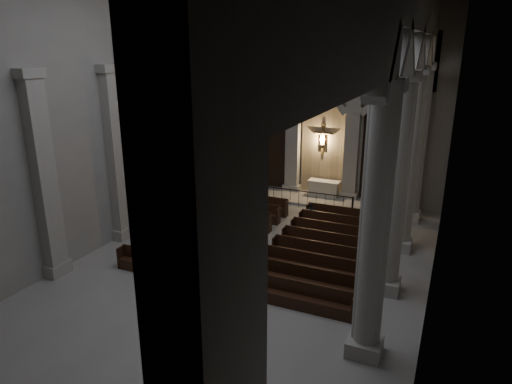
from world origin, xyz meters
TOP-DOWN VIEW (x-y plane):
  - room at (0.00, 0.00)m, footprint 24.00×24.10m
  - sanctuary_wall at (0.00, 11.54)m, footprint 14.00×0.77m
  - right_arcade at (5.50, 1.33)m, footprint 1.00×24.00m
  - left_pilasters at (-6.75, 3.50)m, footprint 0.60×13.00m
  - sanctuary_step at (0.00, 10.60)m, footprint 8.50×2.60m
  - altar at (0.34, 11.19)m, footprint 1.86×0.74m
  - altar_rail at (-0.00, 9.06)m, footprint 5.21×0.09m
  - candle_stand_left at (-3.49, 9.25)m, footprint 0.26×0.26m
  - candle_stand_right at (3.34, 9.16)m, footprint 0.21×0.21m
  - pews at (0.00, 3.19)m, footprint 9.68×8.70m
  - worshipper at (1.02, 6.49)m, footprint 0.54×0.45m

SIDE VIEW (x-z plane):
  - sanctuary_step at x=0.00m, z-range 0.00..0.15m
  - pews at x=0.00m, z-range -0.17..0.79m
  - candle_stand_right at x=3.34m, z-range -0.28..0.95m
  - candle_stand_left at x=-3.49m, z-range -0.35..1.17m
  - altar at x=0.34m, z-range 0.15..1.10m
  - worshipper at x=1.02m, z-range 0.00..1.26m
  - altar_rail at x=0.00m, z-range 0.17..1.19m
  - left_pilasters at x=-6.75m, z-range -0.10..7.92m
  - sanctuary_wall at x=0.00m, z-range 0.62..12.62m
  - room at x=0.00m, z-range 1.60..13.60m
  - right_arcade at x=5.50m, z-range 1.83..13.83m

